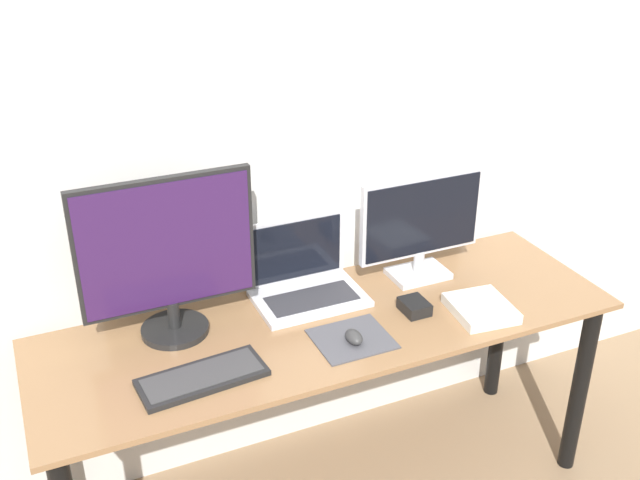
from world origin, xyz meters
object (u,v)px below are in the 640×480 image
at_px(power_brick, 414,307).
at_px(book, 481,308).
at_px(mouse, 354,337).
at_px(keyboard, 202,377).
at_px(monitor_right, 421,225).
at_px(monitor_left, 167,256).
at_px(laptop, 304,278).

bearing_deg(power_brick, book, -25.82).
height_order(mouse, book, mouse).
relative_size(keyboard, book, 1.65).
xyz_separation_m(monitor_right, book, (0.06, -0.29, -0.18)).
bearing_deg(mouse, monitor_left, 149.30).
bearing_deg(monitor_left, keyboard, -87.95).
relative_size(monitor_left, monitor_right, 1.17).
bearing_deg(keyboard, book, -1.53).
distance_m(keyboard, power_brick, 0.71).
bearing_deg(book, monitor_right, 101.49).
xyz_separation_m(monitor_left, laptop, (0.44, 0.05, -0.20)).
bearing_deg(monitor_left, monitor_right, 0.00).
bearing_deg(monitor_left, mouse, -30.70).
bearing_deg(book, keyboard, 178.47).
xyz_separation_m(laptop, power_brick, (0.27, -0.24, -0.04)).
relative_size(monitor_right, power_brick, 4.64).
xyz_separation_m(book, power_brick, (-0.19, 0.09, 0.00)).
bearing_deg(laptop, book, -35.79).
bearing_deg(monitor_left, book, -17.61).
xyz_separation_m(laptop, book, (0.46, -0.33, -0.04)).
distance_m(book, power_brick, 0.21).
relative_size(laptop, keyboard, 0.97).
relative_size(monitor_right, keyboard, 1.23).
bearing_deg(mouse, monitor_right, 35.92).
distance_m(mouse, power_brick, 0.26).
height_order(monitor_right, keyboard, monitor_right).
relative_size(keyboard, power_brick, 3.78).
xyz_separation_m(monitor_left, book, (0.90, -0.29, -0.24)).
distance_m(monitor_left, monitor_right, 0.85).
bearing_deg(power_brick, keyboard, -174.60).
bearing_deg(book, laptop, 144.21).
distance_m(monitor_left, laptop, 0.48).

